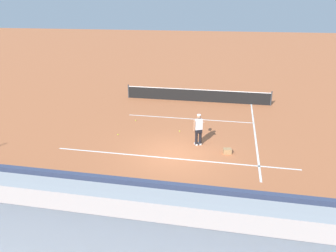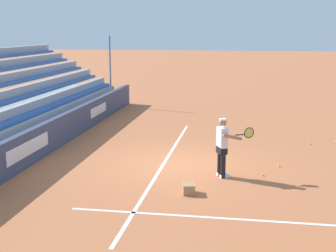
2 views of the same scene
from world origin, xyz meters
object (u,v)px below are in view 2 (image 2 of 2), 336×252
Objects in this scene: tennis_ball_stray_back at (279,166)px; tennis_ball_far_left at (310,144)px; ball_box_cardboard at (189,189)px; tennis_player at (223,147)px; tennis_ball_by_box at (263,175)px; tennis_ball_near_player at (240,139)px.

tennis_ball_far_left is (-3.10, 1.33, 0.00)m from tennis_ball_stray_back.
tennis_ball_stray_back is at bearing 138.99° from ball_box_cardboard.
tennis_ball_stray_back is 1.00× the size of tennis_ball_far_left.
tennis_player is 5.40m from tennis_ball_far_left.
ball_box_cardboard reaches higher than tennis_ball_stray_back.
ball_box_cardboard is at bearing -46.80° from tennis_ball_by_box.
tennis_ball_far_left is at bearing 145.37° from tennis_player.
ball_box_cardboard is at bearing -11.26° from tennis_ball_near_player.
ball_box_cardboard is 6.37m from tennis_ball_near_player.
tennis_player is at bearing -34.63° from tennis_ball_far_left.
tennis_ball_near_player is (-3.39, -1.24, 0.00)m from tennis_ball_stray_back.
tennis_ball_stray_back is 1.00× the size of tennis_ball_near_player.
tennis_ball_by_box is at bearing 102.75° from tennis_player.
tennis_ball_by_box and tennis_ball_far_left have the same top height.
tennis_ball_stray_back is at bearing 152.53° from tennis_ball_by_box.
tennis_ball_near_player is (-4.41, -0.71, 0.00)m from tennis_ball_by_box.
tennis_ball_far_left is at bearing 156.76° from tennis_ball_stray_back.
tennis_ball_far_left is at bearing 83.56° from tennis_ball_near_player.
tennis_ball_stray_back is at bearing -23.24° from tennis_ball_far_left.
tennis_ball_by_box is (-1.83, 1.95, -0.10)m from ball_box_cardboard.
tennis_ball_near_player is (-4.67, 0.46, -0.86)m from tennis_player.
tennis_ball_near_player is 2.59m from tennis_ball_far_left.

